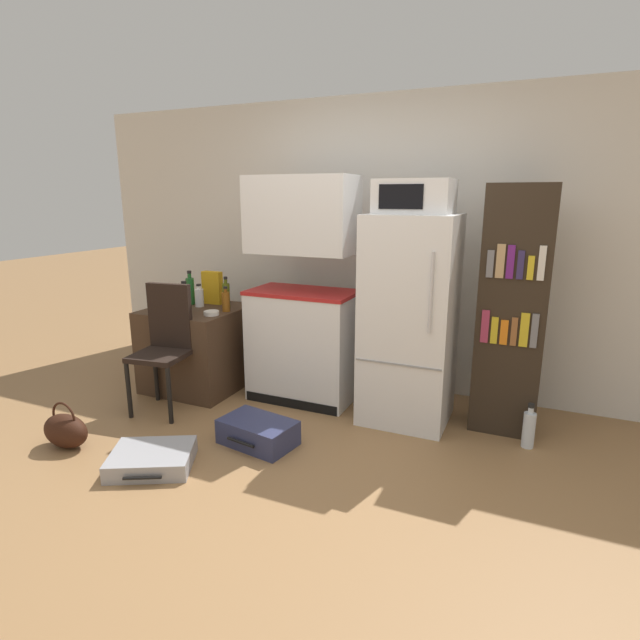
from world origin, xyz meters
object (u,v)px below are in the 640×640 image
(side_table, at_px, (198,348))
(bottle_olive_oil, at_px, (226,294))
(bottle_blue_soda, at_px, (185,299))
(bowl, at_px, (211,313))
(suitcase_large_flat, at_px, (258,432))
(suitcase_small_flat, at_px, (152,459))
(cereal_box, at_px, (212,288))
(water_bottle_front, at_px, (529,429))
(bookshelf, at_px, (512,312))
(handbag, at_px, (66,430))
(microwave, at_px, (415,197))
(refrigerator, at_px, (409,321))
(bottle_green_tall, at_px, (190,290))
(kitchen_hutch, at_px, (303,301))
(chair, at_px, (166,338))
(bottle_amber_beer, at_px, (226,301))
(bottle_milk_white, at_px, (199,297))
(bottle_ketchup_red, at_px, (176,309))

(side_table, relative_size, bottle_olive_oil, 2.87)
(bottle_blue_soda, distance_m, bowl, 0.30)
(suitcase_large_flat, xyz_separation_m, suitcase_small_flat, (-0.47, -0.55, -0.03))
(bowl, distance_m, cereal_box, 0.49)
(suitcase_small_flat, bearing_deg, water_bottle_front, 2.47)
(bookshelf, distance_m, cereal_box, 2.60)
(bookshelf, bearing_deg, handbag, -150.52)
(microwave, distance_m, bottle_olive_oil, 1.89)
(microwave, height_order, bottle_olive_oil, microwave)
(suitcase_large_flat, bearing_deg, bottle_olive_oil, 142.49)
(bookshelf, xyz_separation_m, suitcase_small_flat, (-2.02, -1.53, -0.84))
(bookshelf, relative_size, handbag, 4.99)
(bookshelf, height_order, bottle_blue_soda, bookshelf)
(refrigerator, relative_size, bottle_green_tall, 5.09)
(suitcase_large_flat, bearing_deg, kitchen_hutch, 104.31)
(refrigerator, height_order, bowl, refrigerator)
(microwave, height_order, suitcase_large_flat, microwave)
(cereal_box, distance_m, water_bottle_front, 2.90)
(side_table, relative_size, bottle_green_tall, 2.55)
(bottle_olive_oil, bearing_deg, microwave, -1.84)
(refrigerator, distance_m, chair, 1.95)
(bottle_amber_beer, height_order, suitcase_small_flat, bottle_amber_beer)
(refrigerator, relative_size, bottle_olive_oil, 5.73)
(bottle_olive_oil, xyz_separation_m, water_bottle_front, (2.59, -0.18, -0.72))
(bottle_olive_oil, height_order, chair, chair)
(bookshelf, height_order, suitcase_large_flat, bookshelf)
(bottle_olive_oil, xyz_separation_m, bowl, (0.06, -0.31, -0.10))
(suitcase_large_flat, bearing_deg, microwave, 54.59)
(kitchen_hutch, xyz_separation_m, cereal_box, (-0.96, 0.08, 0.03))
(bottle_olive_oil, bearing_deg, chair, -104.58)
(handbag, bearing_deg, water_bottle_front, 23.83)
(side_table, height_order, suitcase_small_flat, side_table)
(bottle_milk_white, bearing_deg, suitcase_small_flat, -66.06)
(microwave, relative_size, handbag, 1.48)
(chair, xyz_separation_m, water_bottle_front, (2.75, 0.46, -0.46))
(bottle_milk_white, bearing_deg, cereal_box, 75.94)
(microwave, distance_m, bottle_ketchup_red, 2.12)
(refrigerator, bearing_deg, kitchen_hutch, 177.05)
(bottle_blue_soda, xyz_separation_m, cereal_box, (0.02, 0.37, 0.04))
(bowl, xyz_separation_m, suitcase_large_flat, (0.78, -0.59, -0.66))
(bookshelf, height_order, cereal_box, bookshelf)
(refrigerator, height_order, bottle_milk_white, refrigerator)
(bottle_blue_soda, bearing_deg, refrigerator, 7.20)
(bottle_ketchup_red, xyz_separation_m, water_bottle_front, (2.78, 0.28, -0.66))
(refrigerator, distance_m, bottle_ketchup_red, 1.92)
(suitcase_large_flat, relative_size, suitcase_small_flat, 0.88)
(kitchen_hutch, xyz_separation_m, bottle_blue_soda, (-0.99, -0.29, -0.01))
(refrigerator, xyz_separation_m, bottle_blue_soda, (-1.91, -0.24, 0.06))
(chair, relative_size, handbag, 2.85)
(bottle_blue_soda, relative_size, water_bottle_front, 0.82)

